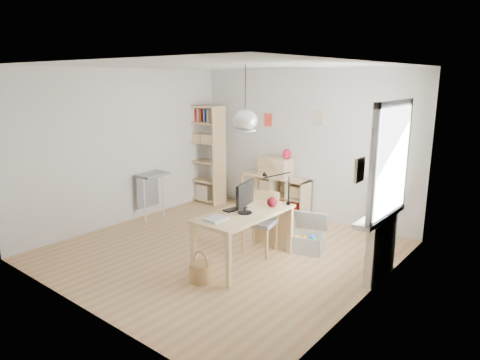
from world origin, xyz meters
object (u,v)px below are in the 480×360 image
Objects in this scene: cube_shelf at (275,197)px; drawer_chest at (275,167)px; chair at (261,218)px; storage_chest at (307,239)px; tall_bookshelf at (205,150)px; desk at (245,219)px; monitor at (245,196)px.

cube_shelf is 0.60m from drawer_chest.
chair is 1.28× the size of storage_chest.
desk is at bearing -37.01° from tall_bookshelf.
cube_shelf is at bearing 122.58° from storage_chest.
drawer_chest is at bearing 100.66° from monitor.
monitor is (0.03, -0.03, 0.33)m from desk.
desk is 1.16m from storage_chest.
monitor is (-0.41, -0.99, 0.81)m from storage_chest.
monitor is at bearing -52.82° from desk.
storage_chest is at bearing -18.16° from tall_bookshelf.
chair is (2.49, -1.44, -0.58)m from tall_bookshelf.
storage_chest is (1.45, -1.27, -0.12)m from cube_shelf.
tall_bookshelf is 3.31m from storage_chest.
chair is 1.85× the size of monitor.
cube_shelf is 1.77m from tall_bookshelf.
chair is (-0.09, 0.51, -0.15)m from desk.
tall_bookshelf is at bearing -167.43° from drawer_chest.
monitor is (0.12, -0.54, 0.48)m from chair.
chair is 1.95m from drawer_chest.
storage_chest is (0.43, 0.96, -0.48)m from desk.
tall_bookshelf reaches higher than chair.
drawer_chest reaches higher than storage_chest.
monitor is at bearing -61.35° from drawer_chest.
tall_bookshelf is (-1.56, -0.28, 0.79)m from cube_shelf.
tall_bookshelf reaches higher than monitor.
drawer_chest reaches higher than desk.
desk is 2.38× the size of drawer_chest.
storage_chest is at bearing -41.15° from cube_shelf.
chair is at bearing 100.18° from desk.
storage_chest is at bearing -36.75° from drawer_chest.
chair reaches higher than storage_chest.
tall_bookshelf is 3.17× the size of drawer_chest.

